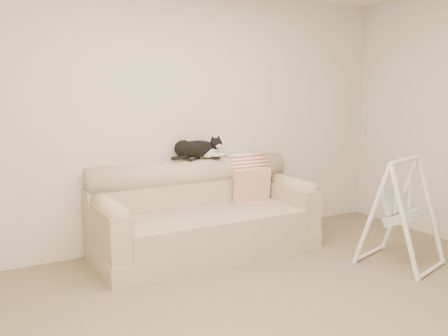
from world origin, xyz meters
name	(u,v)px	position (x,y,z in m)	size (l,w,h in m)	color
ground_plane	(297,315)	(0.00, 0.00, 0.00)	(5.00, 5.00, 0.00)	brown
room_shell	(303,106)	(0.00, 0.00, 1.53)	(5.04, 4.04, 2.60)	beige
sofa	(203,217)	(0.04, 1.62, 0.35)	(2.20, 0.93, 0.90)	tan
remote_a	(194,159)	(0.06, 1.86, 0.91)	(0.18, 0.14, 0.03)	black
remote_b	(212,157)	(0.27, 1.85, 0.91)	(0.15, 0.16, 0.02)	black
tuxedo_cat	(197,149)	(0.10, 1.86, 1.01)	(0.60, 0.23, 0.23)	black
throw_blanket	(245,171)	(0.67, 1.84, 0.72)	(0.44, 0.38, 0.58)	#C8431F
baby_swing	(401,211)	(1.48, 0.40, 0.50)	(0.78, 0.80, 1.01)	white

